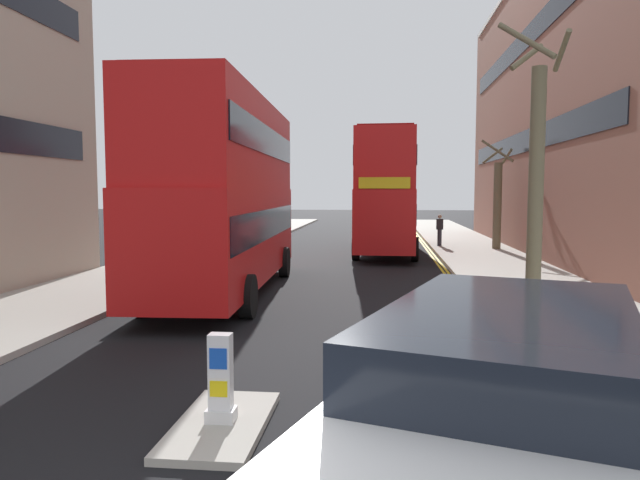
% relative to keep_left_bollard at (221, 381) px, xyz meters
% --- Properties ---
extents(sidewalk_right, '(4.00, 80.00, 0.14)m').
position_rel_keep_left_bollard_xyz_m(sidewalk_right, '(6.50, 12.03, -0.54)').
color(sidewalk_right, '#ADA89E').
rests_on(sidewalk_right, ground).
extents(sidewalk_left, '(4.00, 80.00, 0.14)m').
position_rel_keep_left_bollard_xyz_m(sidewalk_left, '(-6.50, 12.03, -0.54)').
color(sidewalk_left, '#ADA89E').
rests_on(sidewalk_left, ground).
extents(kerb_line_outer, '(0.10, 56.00, 0.01)m').
position_rel_keep_left_bollard_xyz_m(kerb_line_outer, '(4.40, 10.03, -0.60)').
color(kerb_line_outer, yellow).
rests_on(kerb_line_outer, ground).
extents(kerb_line_inner, '(0.10, 56.00, 0.01)m').
position_rel_keep_left_bollard_xyz_m(kerb_line_inner, '(4.24, 10.03, -0.60)').
color(kerb_line_inner, yellow).
rests_on(kerb_line_inner, ground).
extents(traffic_island, '(1.10, 2.20, 0.10)m').
position_rel_keep_left_bollard_xyz_m(traffic_island, '(0.00, 0.00, -0.56)').
color(traffic_island, '#ADA89E').
rests_on(traffic_island, ground).
extents(keep_left_bollard, '(0.36, 0.28, 1.11)m').
position_rel_keep_left_bollard_xyz_m(keep_left_bollard, '(0.00, 0.00, 0.00)').
color(keep_left_bollard, silver).
rests_on(keep_left_bollard, traffic_island).
extents(double_decker_bus_away, '(3.10, 10.89, 5.64)m').
position_rel_keep_left_bollard_xyz_m(double_decker_bus_away, '(-2.50, 9.63, 2.42)').
color(double_decker_bus_away, red).
rests_on(double_decker_bus_away, ground).
extents(double_decker_bus_oncoming, '(3.06, 10.88, 5.64)m').
position_rel_keep_left_bollard_xyz_m(double_decker_bus_oncoming, '(2.24, 21.47, 2.42)').
color(double_decker_bus_oncoming, red).
rests_on(double_decker_bus_oncoming, ground).
extents(taxi_minivan, '(3.26, 5.15, 2.12)m').
position_rel_keep_left_bollard_xyz_m(taxi_minivan, '(2.87, -2.79, 0.46)').
color(taxi_minivan, white).
rests_on(taxi_minivan, ground).
extents(pedestrian_far, '(0.34, 0.22, 1.62)m').
position_rel_keep_left_bollard_xyz_m(pedestrian_far, '(4.95, 23.88, 0.38)').
color(pedestrian_far, '#2D2D38').
rests_on(pedestrian_far, sidewalk_right).
extents(street_tree_near, '(1.55, 1.72, 5.29)m').
position_rel_keep_left_bollard_xyz_m(street_tree_near, '(7.59, 22.59, 1.84)').
color(street_tree_near, '#6B6047').
rests_on(street_tree_near, sidewalk_right).
extents(street_tree_mid, '(1.44, 1.54, 6.38)m').
position_rel_keep_left_bollard_xyz_m(street_tree_mid, '(5.27, 6.15, 2.52)').
color(street_tree_mid, '#6B6047').
rests_on(street_tree_mid, sidewalk_right).
extents(townhouse_terrace_right, '(10.08, 28.00, 13.83)m').
position_rel_keep_left_bollard_xyz_m(townhouse_terrace_right, '(13.50, 21.98, 6.31)').
color(townhouse_terrace_right, brown).
rests_on(townhouse_terrace_right, ground).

